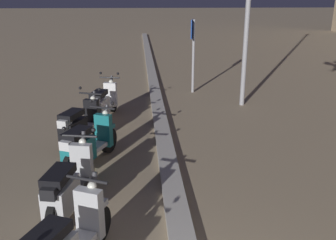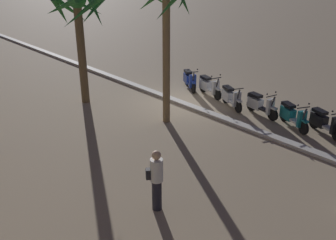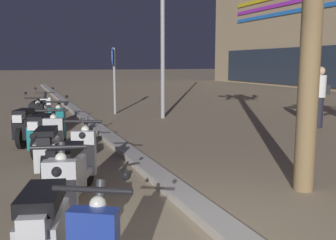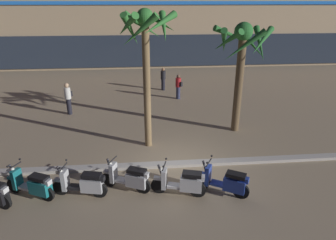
# 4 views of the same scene
# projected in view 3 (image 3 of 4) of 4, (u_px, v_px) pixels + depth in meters

# --- Properties ---
(curb_strip) EXTENTS (60.00, 0.36, 0.12)m
(curb_strip) POSITION_uv_depth(u_px,v_px,m) (233.00, 235.00, 4.03)
(curb_strip) COLOR #BCB7AD
(curb_strip) RESTS_ON ground
(scooter_white_mid_rear) EXTENTS (1.82, 0.73, 1.17)m
(scooter_white_mid_rear) POSITION_uv_depth(u_px,v_px,m) (41.00, 115.00, 10.39)
(scooter_white_mid_rear) COLOR black
(scooter_white_mid_rear) RESTS_ON ground
(scooter_black_last_in_row) EXTENTS (1.68, 0.84, 1.17)m
(scooter_black_last_in_row) POSITION_uv_depth(u_px,v_px,m) (29.00, 125.00, 8.76)
(scooter_black_last_in_row) COLOR black
(scooter_black_last_in_row) RESTS_ON ground
(scooter_teal_mid_centre) EXTENTS (1.69, 0.93, 1.17)m
(scooter_teal_mid_centre) POSITION_uv_depth(u_px,v_px,m) (47.00, 132.00, 7.79)
(scooter_teal_mid_centre) COLOR black
(scooter_teal_mid_centre) RESTS_ON ground
(scooter_silver_second_in_line) EXTENTS (1.78, 0.68, 1.17)m
(scooter_silver_second_in_line) POSITION_uv_depth(u_px,v_px,m) (50.00, 149.00, 6.32)
(scooter_silver_second_in_line) COLOR black
(scooter_silver_second_in_line) RESTS_ON ground
(scooter_silver_far_back) EXTENTS (1.64, 0.89, 1.04)m
(scooter_silver_far_back) POSITION_uv_depth(u_px,v_px,m) (73.00, 170.00, 5.08)
(scooter_silver_far_back) COLOR black
(scooter_silver_far_back) RESTS_ON ground
(scooter_silver_lead_nearest) EXTENTS (1.75, 0.74, 1.17)m
(scooter_silver_lead_nearest) POSITION_uv_depth(u_px,v_px,m) (50.00, 224.00, 3.36)
(scooter_silver_lead_nearest) COLOR black
(scooter_silver_lead_nearest) RESTS_ON ground
(crossing_sign) EXTENTS (0.59, 0.18, 2.40)m
(crossing_sign) POSITION_uv_depth(u_px,v_px,m) (114.00, 73.00, 13.85)
(crossing_sign) COLOR #939399
(crossing_sign) RESTS_ON ground
(pedestrian_strolling_near_curb) EXTENTS (0.39, 0.45, 1.76)m
(pedestrian_strolling_near_curb) POSITION_uv_depth(u_px,v_px,m) (320.00, 95.00, 10.91)
(pedestrian_strolling_near_curb) COLOR black
(pedestrian_strolling_near_curb) RESTS_ON ground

